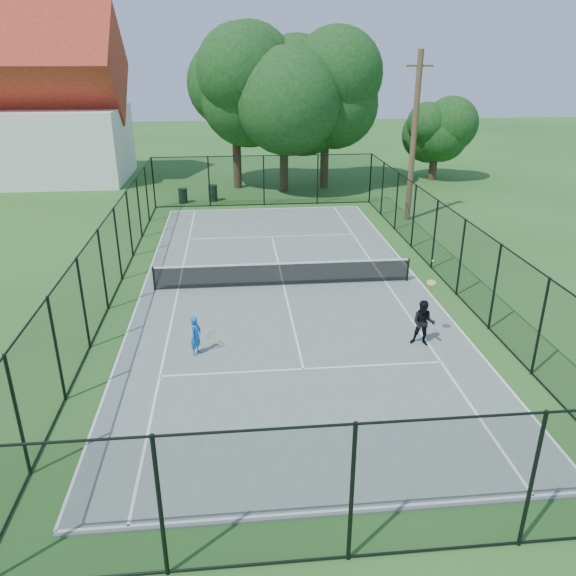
{
  "coord_description": "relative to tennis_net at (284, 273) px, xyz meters",
  "views": [
    {
      "loc": [
        -1.83,
        -20.39,
        8.52
      ],
      "look_at": [
        -0.12,
        -3.0,
        1.2
      ],
      "focal_mm": 35.0,
      "sensor_mm": 36.0,
      "label": 1
    }
  ],
  "objects": [
    {
      "name": "utility_pole",
      "position": [
        7.7,
        9.0,
        3.85
      ],
      "size": [
        1.4,
        0.3,
        8.74
      ],
      "color": "#4C3823",
      "rests_on": "ground"
    },
    {
      "name": "trash_bin_left",
      "position": [
        -4.93,
        14.04,
        -0.12
      ],
      "size": [
        0.58,
        0.58,
        0.9
      ],
      "color": "black",
      "rests_on": "ground"
    },
    {
      "name": "player_black",
      "position": [
        3.88,
        -5.27,
        0.23
      ],
      "size": [
        0.88,
        1.01,
        2.61
      ],
      "color": "black",
      "rests_on": "tennis_court"
    },
    {
      "name": "tree_near_right",
      "position": [
        4.38,
        17.53,
        5.01
      ],
      "size": [
        6.37,
        6.37,
        8.79
      ],
      "color": "#332114",
      "rests_on": "ground"
    },
    {
      "name": "tennis_court",
      "position": [
        0.0,
        0.0,
        -0.55
      ],
      "size": [
        11.0,
        24.0,
        0.06
      ],
      "primitive_type": "cube",
      "color": "slate",
      "rests_on": "ground"
    },
    {
      "name": "tennis_net",
      "position": [
        0.0,
        0.0,
        0.0
      ],
      "size": [
        10.08,
        0.08,
        0.95
      ],
      "color": "black",
      "rests_on": "tennis_court"
    },
    {
      "name": "player_blue",
      "position": [
        -3.12,
        -5.17,
        0.1
      ],
      "size": [
        0.82,
        0.54,
        1.24
      ],
      "color": "blue",
      "rests_on": "tennis_court"
    },
    {
      "name": "tree_far_right",
      "position": [
        12.65,
        19.28,
        2.73
      ],
      "size": [
        4.05,
        4.05,
        5.35
      ],
      "color": "#332114",
      "rests_on": "ground"
    },
    {
      "name": "tree_near_left",
      "position": [
        -1.51,
        17.99,
        5.54
      ],
      "size": [
        7.62,
        7.62,
        9.94
      ],
      "color": "#332114",
      "rests_on": "ground"
    },
    {
      "name": "ground",
      "position": [
        0.0,
        0.0,
        -0.58
      ],
      "size": [
        120.0,
        120.0,
        0.0
      ],
      "primitive_type": "plane",
      "color": "#23541C"
    },
    {
      "name": "trash_bin_right",
      "position": [
        -3.1,
        14.34,
        -0.07
      ],
      "size": [
        0.58,
        0.58,
        1.01
      ],
      "color": "black",
      "rests_on": "ground"
    },
    {
      "name": "tree_near_mid",
      "position": [
        1.57,
        16.83,
        4.95
      ],
      "size": [
        6.86,
        6.86,
        8.97
      ],
      "color": "#332114",
      "rests_on": "ground"
    },
    {
      "name": "fence",
      "position": [
        0.0,
        0.0,
        0.92
      ],
      "size": [
        13.1,
        26.1,
        3.0
      ],
      "color": "black",
      "rests_on": "ground"
    },
    {
      "name": "building",
      "position": [
        -17.0,
        22.0,
        4.35
      ],
      "size": [
        15.3,
        8.15,
        11.87
      ],
      "color": "silver",
      "rests_on": "ground"
    }
  ]
}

